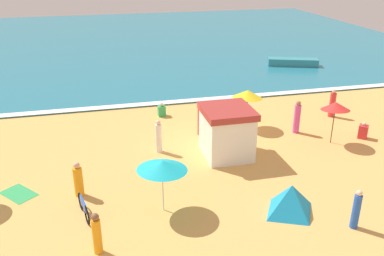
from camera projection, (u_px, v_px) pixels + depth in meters
The scene contains 20 objects.
ground_plane at pixel (208, 140), 22.80m from camera, with size 60.00×60.00×0.00m, color #E0A856.
ocean_water at pixel (142, 40), 47.80m from camera, with size 60.00×44.00×0.10m, color teal.
wave_breaker_foam at pixel (183, 101), 28.39m from camera, with size 57.00×0.70×0.01m, color white.
lifeguard_cabana at pixel (227, 132), 20.61m from camera, with size 2.41×2.61×2.54m.
beach_umbrella_0 at pixel (162, 166), 15.86m from camera, with size 2.78×2.78×2.24m.
beach_umbrella_1 at pixel (248, 94), 23.68m from camera, with size 2.49×2.49×2.33m.
beach_umbrella_2 at pixel (336, 106), 21.65m from camera, with size 1.66×1.69×2.39m.
beach_tent at pixel (291, 199), 16.27m from camera, with size 2.09×1.98×1.23m.
parked_bicycle at pixel (84, 207), 16.14m from camera, with size 0.46×1.79×0.76m.
beachgoer_0 at pixel (297, 118), 23.38m from camera, with size 0.46×0.46×1.90m.
beachgoer_2 at pixel (332, 104), 25.70m from camera, with size 0.39×0.39×1.78m.
beachgoer_3 at pixel (78, 180), 17.35m from camera, with size 0.52×0.52×1.57m.
beachgoer_4 at pixel (363, 131), 22.89m from camera, with size 0.66×0.66×0.94m.
beachgoer_5 at pixel (159, 137), 21.15m from camera, with size 0.44×0.44×1.75m.
beachgoer_6 at pixel (201, 120), 23.14m from camera, with size 0.50×0.50×1.90m.
beachgoer_7 at pixel (97, 234), 14.01m from camera, with size 0.40×0.40×1.58m.
beachgoer_8 at pixel (162, 110), 25.97m from camera, with size 0.46×0.46×0.87m.
beachgoer_9 at pixel (356, 210), 15.30m from camera, with size 0.39×0.39×1.61m.
beach_towel_0 at pixel (19, 194), 17.74m from camera, with size 1.74×1.82×0.01m.
small_boat_0 at pixel (293, 62), 37.01m from camera, with size 4.46×2.49×0.64m.
Camera 1 is at (-5.75, -19.91, 9.57)m, focal length 38.86 mm.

